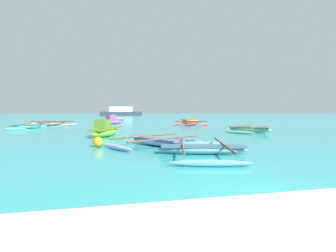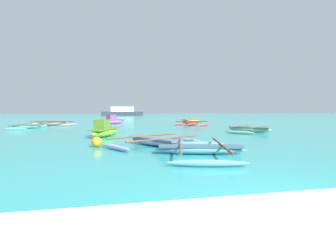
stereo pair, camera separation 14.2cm
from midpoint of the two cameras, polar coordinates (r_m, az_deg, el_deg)
The scene contains 12 objects.
ground_plane at distance 4.26m, azimuth 31.12°, elevation -17.91°, with size 240.00×240.00×0.00m.
moored_boat_0 at distance 30.42m, azimuth -11.66°, elevation 1.17°, with size 2.86×2.72×1.03m.
moored_boat_1 at distance 31.47m, azimuth 5.16°, elevation 1.14°, with size 3.12×2.77×0.50m.
moored_boat_2 at distance 11.31m, azimuth -2.65°, elevation -3.35°, with size 4.48×3.74×0.39m.
moored_boat_3 at distance 15.64m, azimuth -13.35°, elevation -0.94°, with size 1.96×3.25×1.00m.
moored_boat_4 at distance 29.17m, azimuth -23.72°, elevation 0.53°, with size 5.14×4.60×0.42m.
moored_boat_5 at distance 26.32m, azimuth 5.31°, elevation 0.55°, with size 3.71×3.68×0.45m.
moored_boat_6 at distance 19.17m, azimuth 17.51°, elevation -0.68°, with size 4.13×3.94×0.43m.
moored_boat_7 at distance 25.06m, azimuth -28.05°, elevation -0.08°, with size 2.63×4.41×0.35m.
moored_boat_8 at distance 9.18m, azimuth 7.57°, elevation -5.05°, with size 3.29×4.76×0.37m.
mooring_buoy_1 at distance 11.21m, azimuth -14.91°, elevation -3.37°, with size 0.43×0.43×0.43m.
distant_ferry at distance 76.22m, azimuth -9.89°, elevation 3.01°, with size 11.73×2.58×2.58m.
Camera 2 is at (-2.70, -2.88, 1.52)m, focal length 28.00 mm.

